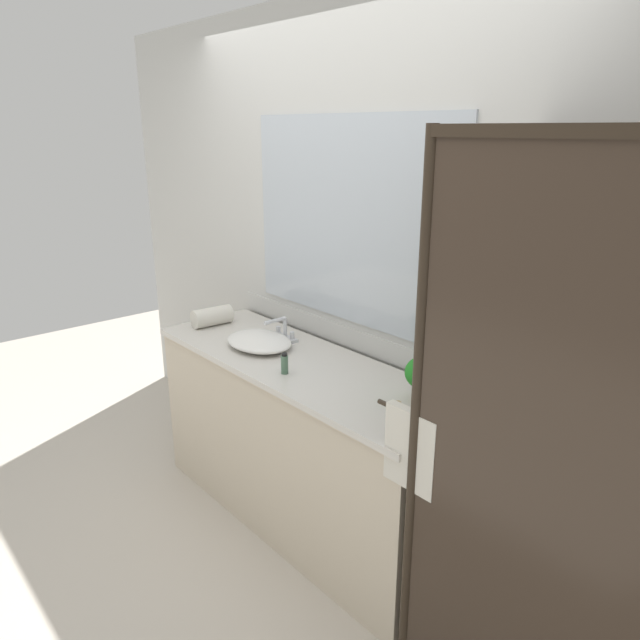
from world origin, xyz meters
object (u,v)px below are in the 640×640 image
at_px(potted_plant, 427,376).
at_px(amenity_bottle_lotion, 285,364).
at_px(faucet, 283,332).
at_px(rolled_towel_near_edge, 212,316).
at_px(amenity_bottle_shampoo, 398,412).
at_px(sink_basin, 259,341).

distance_m(potted_plant, amenity_bottle_lotion, 0.68).
xyz_separation_m(faucet, potted_plant, (0.99, -0.02, 0.08)).
bearing_deg(amenity_bottle_lotion, faucet, 142.90).
bearing_deg(rolled_towel_near_edge, faucet, 18.78).
height_order(faucet, amenity_bottle_shampoo, faucet).
relative_size(sink_basin, amenity_bottle_lotion, 3.94).
height_order(amenity_bottle_shampoo, rolled_towel_near_edge, rolled_towel_near_edge).
height_order(potted_plant, rolled_towel_near_edge, potted_plant).
bearing_deg(potted_plant, rolled_towel_near_edge, -174.56).
relative_size(amenity_bottle_lotion, rolled_towel_near_edge, 0.44).
distance_m(amenity_bottle_lotion, rolled_towel_near_edge, 0.84).
distance_m(sink_basin, faucet, 0.16).
bearing_deg(faucet, rolled_towel_near_edge, -161.22).
relative_size(faucet, rolled_towel_near_edge, 0.75).
height_order(potted_plant, amenity_bottle_shampoo, potted_plant).
bearing_deg(amenity_bottle_shampoo, sink_basin, 175.79).
bearing_deg(sink_basin, amenity_bottle_shampoo, -4.21).
height_order(potted_plant, amenity_bottle_lotion, potted_plant).
bearing_deg(amenity_bottle_lotion, potted_plant, 22.15).
bearing_deg(sink_basin, rolled_towel_near_edge, 179.77).
bearing_deg(sink_basin, amenity_bottle_lotion, -17.55).
bearing_deg(potted_plant, amenity_bottle_lotion, -157.85).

